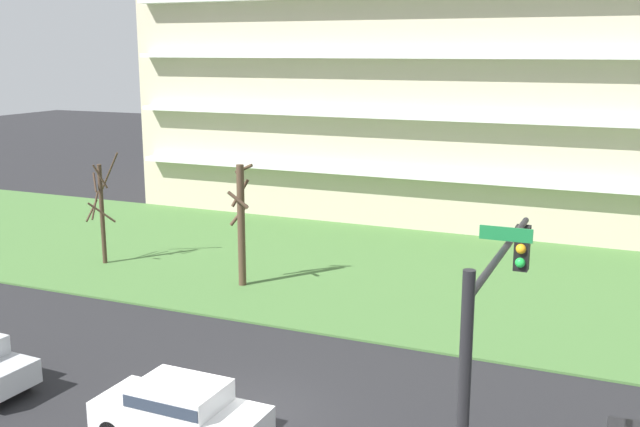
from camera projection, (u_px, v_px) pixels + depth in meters
ground at (251, 414)px, 20.26m from camera, size 160.00×160.00×0.00m
grass_lawn_strip at (404, 274)px, 32.79m from camera, size 80.00×16.00×0.08m
apartment_building at (477, 83)px, 43.40m from camera, size 39.25×12.33×15.57m
tree_far_left at (102, 209)px, 33.80m from camera, size 1.48×1.54×5.17m
tree_left at (241, 222)px, 30.58m from camera, size 1.14×1.16×5.15m
sedan_white_center_right at (180, 410)px, 18.62m from camera, size 4.43×1.86×1.57m
traffic_signal_mast at (487, 369)px, 12.13m from camera, size 0.90×5.31×6.73m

